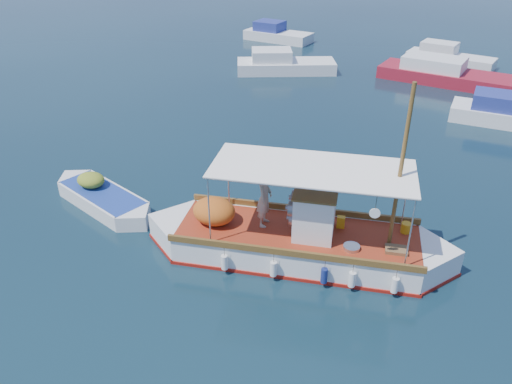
% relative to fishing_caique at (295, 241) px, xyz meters
% --- Properties ---
extents(ground, '(160.00, 160.00, 0.00)m').
position_rel_fishing_caique_xyz_m(ground, '(-0.29, 0.66, -0.57)').
color(ground, black).
rests_on(ground, ground).
extents(fishing_caique, '(10.14, 4.54, 6.37)m').
position_rel_fishing_caique_xyz_m(fishing_caique, '(0.00, 0.00, 0.00)').
color(fishing_caique, white).
rests_on(fishing_caique, ground).
extents(dinghy, '(5.30, 2.60, 1.35)m').
position_rel_fishing_caique_xyz_m(dinghy, '(-8.00, -0.25, -0.29)').
color(dinghy, white).
rests_on(dinghy, ground).
extents(bg_boat_nw, '(7.21, 5.31, 1.80)m').
position_rel_fishing_caique_xyz_m(bg_boat_nw, '(-8.89, 19.76, -0.07)').
color(bg_boat_nw, silver).
rests_on(bg_boat_nw, ground).
extents(bg_boat_n, '(9.96, 3.78, 1.80)m').
position_rel_fishing_caique_xyz_m(bg_boat_n, '(2.11, 22.20, -0.07)').
color(bg_boat_n, maroon).
rests_on(bg_boat_n, ground).
extents(bg_boat_far_w, '(6.07, 2.80, 1.80)m').
position_rel_fishing_caique_xyz_m(bg_boat_far_w, '(-13.28, 28.55, -0.07)').
color(bg_boat_far_w, silver).
rests_on(bg_boat_far_w, ground).
extents(bg_boat_far_n, '(6.39, 2.87, 1.80)m').
position_rel_fishing_caique_xyz_m(bg_boat_far_n, '(1.38, 26.77, -0.07)').
color(bg_boat_far_n, silver).
rests_on(bg_boat_far_n, ground).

